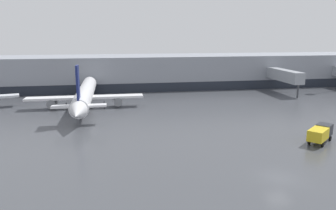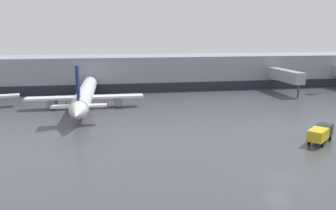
# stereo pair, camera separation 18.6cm
# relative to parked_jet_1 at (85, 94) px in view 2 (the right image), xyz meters

# --- Properties ---
(ground_plane) EXTENTS (320.00, 320.00, 0.00)m
(ground_plane) POSITION_rel_parked_jet_1_xyz_m (22.65, -37.70, -2.83)
(ground_plane) COLOR #424449
(terminal_building) EXTENTS (160.00, 30.44, 9.00)m
(terminal_building) POSITION_rel_parked_jet_1_xyz_m (22.98, 24.15, 1.66)
(terminal_building) COLOR gray
(terminal_building) RESTS_ON ground_plane
(parked_jet_1) EXTENTS (23.47, 37.80, 9.96)m
(parked_jet_1) POSITION_rel_parked_jet_1_xyz_m (0.00, 0.00, 0.00)
(parked_jet_1) COLOR white
(parked_jet_1) RESTS_ON ground_plane
(service_truck_1) EXTENTS (5.58, 5.08, 2.30)m
(service_truck_1) POSITION_rel_parked_jet_1_xyz_m (33.94, -27.98, -1.40)
(service_truck_1) COLOR gold
(service_truck_1) RESTS_ON ground_plane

